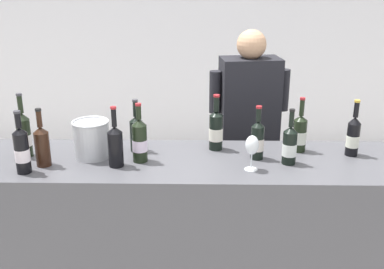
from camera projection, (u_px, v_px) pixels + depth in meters
The scene contains 16 objects.
wall_back at pixel (196, 32), 4.90m from camera, with size 8.00×0.10×2.80m, color white.
counter at pixel (191, 237), 2.75m from camera, with size 2.51×0.63×1.01m, color #4C4C51.
wine_bottle_0 at pixel (115, 145), 2.46m from camera, with size 0.08×0.08×0.33m.
wine_bottle_1 at pixel (42, 145), 2.47m from camera, with size 0.08×0.08×0.32m.
wine_bottle_2 at pixel (22, 150), 2.37m from camera, with size 0.08×0.08×0.34m.
wine_bottle_3 at pixel (300, 133), 2.67m from camera, with size 0.08×0.08×0.32m.
wine_bottle_4 at pixel (290, 145), 2.50m from camera, with size 0.08×0.08×0.31m.
wine_bottle_5 at pixel (216, 130), 2.70m from camera, with size 0.08×0.08×0.33m.
wine_bottle_6 at pixel (353, 136), 2.61m from camera, with size 0.07×0.07×0.33m.
wine_bottle_7 at pixel (136, 132), 2.67m from camera, with size 0.08×0.08×0.31m.
wine_bottle_8 at pixel (140, 140), 2.52m from camera, with size 0.08×0.08×0.33m.
wine_bottle_9 at pixel (257, 140), 2.56m from camera, with size 0.07×0.07×0.31m.
wine_bottle_10 at pixel (24, 134), 2.59m from camera, with size 0.08×0.08×0.37m.
wine_glass at pixel (252, 146), 2.40m from camera, with size 0.07×0.07×0.19m.
ice_bucket at pixel (92, 139), 2.59m from camera, with size 0.21×0.21×0.21m.
person_server at pixel (247, 149), 3.28m from camera, with size 0.55×0.29×1.65m.
Camera 1 is at (0.05, -2.39, 2.00)m, focal length 42.99 mm.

